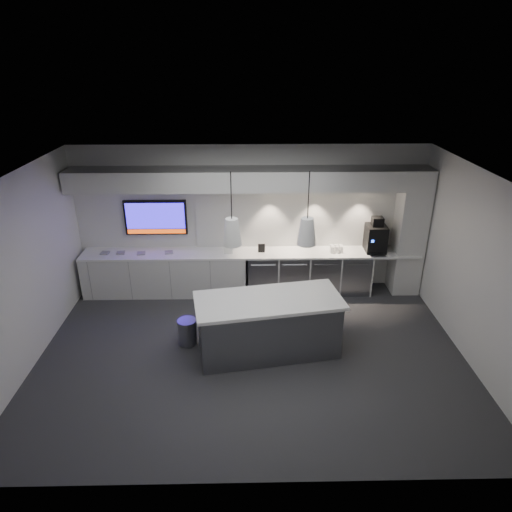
{
  "coord_description": "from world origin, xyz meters",
  "views": [
    {
      "loc": [
        -0.06,
        -6.28,
        4.59
      ],
      "look_at": [
        0.09,
        1.1,
        1.29
      ],
      "focal_mm": 32.0,
      "sensor_mm": 36.0,
      "label": 1
    }
  ],
  "objects_px": {
    "island": "(268,325)",
    "bin": "(187,332)",
    "coffee_machine": "(376,237)",
    "wall_tv": "(156,217)"
  },
  "relations": [
    {
      "from": "island",
      "to": "bin",
      "type": "xyz_separation_m",
      "value": [
        -1.37,
        0.26,
        -0.28
      ]
    },
    {
      "from": "wall_tv",
      "to": "island",
      "type": "distance_m",
      "value": 3.39
    },
    {
      "from": "wall_tv",
      "to": "island",
      "type": "height_order",
      "value": "wall_tv"
    },
    {
      "from": "wall_tv",
      "to": "island",
      "type": "xyz_separation_m",
      "value": [
        2.17,
        -2.37,
        -1.06
      ]
    },
    {
      "from": "wall_tv",
      "to": "coffee_machine",
      "type": "distance_m",
      "value": 4.45
    },
    {
      "from": "wall_tv",
      "to": "bin",
      "type": "relative_size",
      "value": 2.74
    },
    {
      "from": "coffee_machine",
      "to": "wall_tv",
      "type": "bearing_deg",
      "value": 177.97
    },
    {
      "from": "island",
      "to": "coffee_machine",
      "type": "distance_m",
      "value": 3.18
    },
    {
      "from": "island",
      "to": "bin",
      "type": "bearing_deg",
      "value": 159.62
    },
    {
      "from": "coffee_machine",
      "to": "island",
      "type": "bearing_deg",
      "value": -135.51
    }
  ]
}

